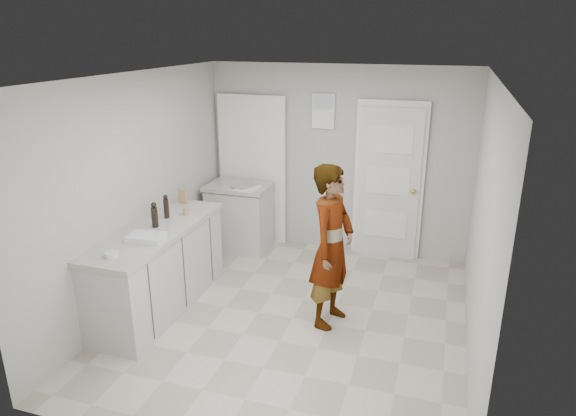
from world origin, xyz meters
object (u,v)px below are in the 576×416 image
(oil_cruet_a, at_px, (155,215))
(baking_dish, at_px, (146,238))
(egg_bowl, at_px, (112,254))
(cake_mix_box, at_px, (183,196))
(person, at_px, (332,247))
(spice_jar, at_px, (186,211))
(oil_cruet_b, at_px, (166,207))

(oil_cruet_a, height_order, baking_dish, oil_cruet_a)
(egg_bowl, bearing_deg, cake_mix_box, 94.64)
(cake_mix_box, relative_size, oil_cruet_a, 0.64)
(person, relative_size, cake_mix_box, 9.53)
(spice_jar, bearing_deg, baking_dish, -91.04)
(oil_cruet_b, height_order, egg_bowl, oil_cruet_b)
(oil_cruet_b, bearing_deg, spice_jar, 42.63)
(egg_bowl, bearing_deg, person, 29.20)
(cake_mix_box, height_order, oil_cruet_a, oil_cruet_a)
(baking_dish, bearing_deg, spice_jar, 88.96)
(person, xyz_separation_m, egg_bowl, (-1.83, -1.02, 0.10))
(cake_mix_box, relative_size, egg_bowl, 1.43)
(oil_cruet_b, distance_m, baking_dish, 0.66)
(oil_cruet_a, distance_m, baking_dish, 0.39)
(person, xyz_separation_m, cake_mix_box, (-1.96, 0.56, 0.17))
(spice_jar, relative_size, egg_bowl, 0.69)
(spice_jar, distance_m, baking_dish, 0.78)
(oil_cruet_a, relative_size, egg_bowl, 2.22)
(cake_mix_box, relative_size, spice_jar, 2.06)
(person, height_order, cake_mix_box, person)
(person, relative_size, baking_dish, 4.54)
(oil_cruet_a, xyz_separation_m, baking_dish, (0.11, -0.36, -0.10))
(oil_cruet_a, bearing_deg, person, 7.11)
(person, height_order, spice_jar, person)
(oil_cruet_a, relative_size, baking_dish, 0.74)
(person, xyz_separation_m, spice_jar, (-1.73, 0.19, 0.12))
(spice_jar, bearing_deg, cake_mix_box, 121.83)
(oil_cruet_a, bearing_deg, baking_dish, -72.14)
(spice_jar, height_order, egg_bowl, spice_jar)
(person, xyz_separation_m, oil_cruet_a, (-1.86, -0.23, 0.21))
(person, distance_m, oil_cruet_b, 1.90)
(person, bearing_deg, oil_cruet_b, 101.03)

